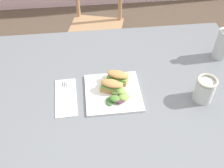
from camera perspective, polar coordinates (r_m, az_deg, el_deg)
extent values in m
plane|color=brown|center=(1.90, 1.25, -15.08)|extent=(9.20, 9.20, 0.00)
cube|color=slate|center=(1.26, -1.14, -2.06)|extent=(1.43, 1.00, 0.03)
cube|color=#2D2D33|center=(1.91, -21.96, -1.70)|extent=(0.07, 0.07, 0.71)
cube|color=#2D2D33|center=(1.96, 16.88, 1.33)|extent=(0.07, 0.07, 0.71)
cylinder|color=tan|center=(2.20, -8.54, 3.92)|extent=(0.03, 0.03, 0.43)
cylinder|color=tan|center=(2.14, 0.26, 3.06)|extent=(0.03, 0.03, 0.43)
cylinder|color=tan|center=(2.46, -6.50, 9.10)|extent=(0.03, 0.03, 0.43)
cylinder|color=tan|center=(2.40, 1.48, 8.43)|extent=(0.03, 0.03, 0.43)
cube|color=tan|center=(2.16, -3.59, 10.96)|extent=(0.49, 0.49, 0.02)
cube|color=white|center=(1.24, 0.21, -1.79)|extent=(0.25, 0.25, 0.01)
cube|color=tan|center=(1.23, -0.08, -0.99)|extent=(0.11, 0.08, 0.02)
cube|color=#6B9E47|center=(1.22, 0.00, -0.27)|extent=(0.11, 0.09, 0.01)
ellipsoid|color=tan|center=(1.21, -0.08, 0.10)|extent=(0.11, 0.08, 0.02)
cube|color=tan|center=(1.27, 1.13, 0.93)|extent=(0.11, 0.08, 0.02)
cube|color=#6B9E47|center=(1.27, 1.22, 1.63)|extent=(0.11, 0.09, 0.01)
ellipsoid|color=tan|center=(1.25, 1.15, 2.02)|extent=(0.11, 0.08, 0.02)
ellipsoid|color=#6B9E47|center=(1.21, 1.47, -2.67)|extent=(0.07, 0.05, 0.01)
ellipsoid|color=#518438|center=(1.18, 0.58, -3.05)|extent=(0.06, 0.05, 0.02)
ellipsoid|color=#84A84C|center=(1.19, 2.43, -2.80)|extent=(0.06, 0.06, 0.02)
ellipsoid|color=#602D47|center=(1.19, 1.35, -3.16)|extent=(0.06, 0.07, 0.01)
ellipsoid|color=#84A84C|center=(1.22, 0.91, -1.46)|extent=(0.07, 0.07, 0.02)
ellipsoid|color=#3D7033|center=(1.19, -0.48, -3.62)|extent=(0.04, 0.05, 0.01)
ellipsoid|color=#6B9E47|center=(1.22, 2.06, -1.75)|extent=(0.05, 0.07, 0.01)
ellipsoid|color=#6B9E47|center=(1.20, 2.74, -2.68)|extent=(0.05, 0.04, 0.01)
ellipsoid|color=#84A84C|center=(1.20, 1.92, -1.64)|extent=(0.05, 0.05, 0.02)
cube|color=white|center=(1.24, -9.58, -2.74)|extent=(0.10, 0.23, 0.00)
cube|color=silver|center=(1.22, -9.51, -3.40)|extent=(0.02, 0.14, 0.00)
cube|color=silver|center=(1.29, -9.84, -0.37)|extent=(0.03, 0.05, 0.00)
cube|color=#38383D|center=(1.29, -9.52, -0.04)|extent=(0.01, 0.03, 0.00)
cube|color=#38383D|center=(1.29, -9.87, -0.09)|extent=(0.01, 0.03, 0.00)
cube|color=#38383D|center=(1.29, -10.23, -0.14)|extent=(0.01, 0.03, 0.00)
cylinder|color=#472819|center=(1.51, 21.81, 6.99)|extent=(0.07, 0.07, 0.11)
cylinder|color=#B2BCB7|center=(1.49, 22.05, 7.70)|extent=(0.07, 0.07, 0.16)
cylinder|color=gold|center=(1.26, 18.59, -1.55)|extent=(0.08, 0.08, 0.08)
cylinder|color=silver|center=(1.25, 18.70, -1.23)|extent=(0.09, 0.09, 0.10)
torus|color=#B7B29E|center=(1.21, 19.31, 0.64)|extent=(0.09, 0.09, 0.01)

